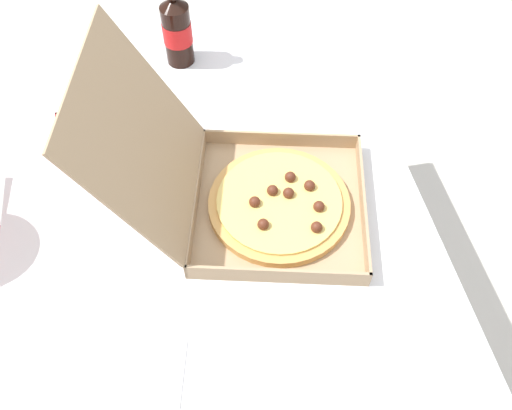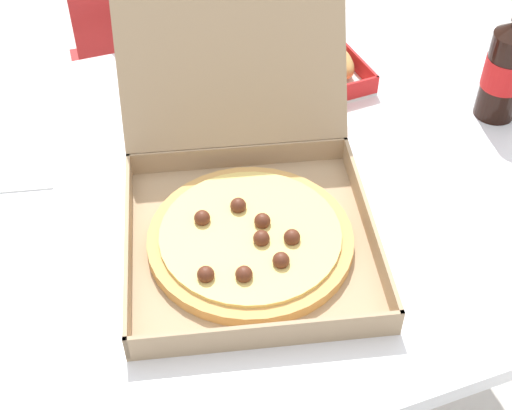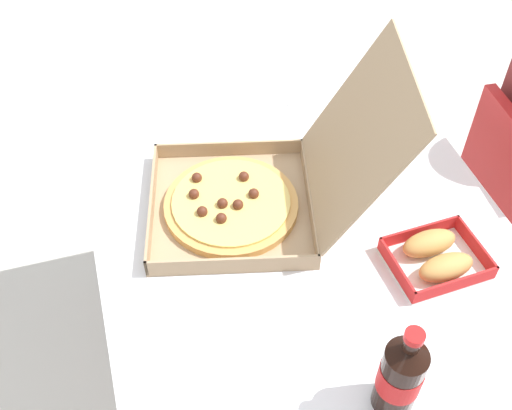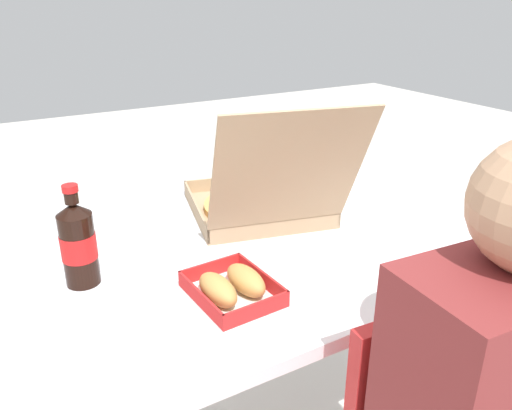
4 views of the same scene
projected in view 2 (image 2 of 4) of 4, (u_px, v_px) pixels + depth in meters
ground_plane at (270, 406)px, 1.67m from camera, size 10.00×10.00×0.00m
dining_table at (276, 209)px, 1.21m from camera, size 1.20×0.89×0.73m
chair at (158, 83)px, 1.78m from camera, size 0.43×0.43×0.83m
pizza_box_open at (246, 198)px, 1.04m from camera, size 0.47×0.59×0.36m
bread_side_box at (318, 66)px, 1.34m from camera, size 0.16×0.20×0.06m
cola_bottle at (506, 69)px, 1.21m from camera, size 0.07×0.07×0.22m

